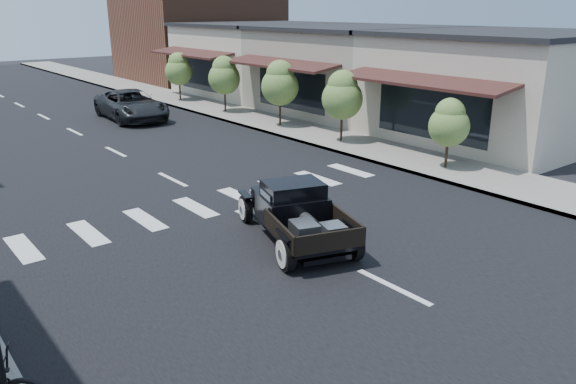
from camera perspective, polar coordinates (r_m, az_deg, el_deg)
ground at (r=14.16m, az=1.49°, el=-5.27°), size 120.00×120.00×0.00m
road at (r=26.91m, az=-19.51°, el=5.06°), size 14.00×80.00×0.02m
road_markings at (r=22.35m, az=-15.18°, el=2.93°), size 12.00×60.00×0.06m
sidewalk_right at (r=30.62m, az=-4.32°, el=7.66°), size 3.00×80.00×0.15m
storefront_near at (r=27.41m, az=20.91°, el=9.92°), size 10.00×9.00×4.50m
storefront_mid at (r=32.92m, az=7.23°, el=12.13°), size 10.00×9.00×4.50m
storefront_far at (r=39.72m, az=-2.29°, el=13.27°), size 10.00×9.00×4.50m
far_building_right at (r=48.31m, az=-9.10°, el=15.42°), size 11.00×10.00×7.00m
lamp_post_a at (r=7.05m, az=-27.23°, el=-15.77°), size 0.36×0.36×3.56m
small_tree_a at (r=20.87m, az=15.96°, el=5.65°), size 1.45×1.45×2.41m
small_tree_b at (r=24.35m, az=5.50°, el=8.58°), size 1.75×1.75×2.92m
small_tree_c at (r=27.59m, az=-0.82°, el=9.90°), size 1.82×1.82×3.03m
small_tree_d at (r=31.69m, az=-6.47°, el=10.77°), size 1.75×1.75×2.92m
small_tree_e at (r=36.24m, az=-11.00°, el=11.38°), size 1.68×1.68×2.80m
hotrod_pickup at (r=14.07m, az=0.81°, el=-2.06°), size 3.31×4.85×1.54m
second_car at (r=31.01m, az=-15.64°, el=8.48°), size 2.89×5.67×1.53m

